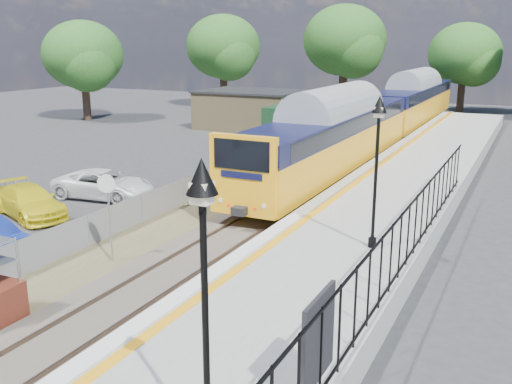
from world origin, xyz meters
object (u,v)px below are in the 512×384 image
Objects in this scene: car_white at (104,184)px; victorian_lamp_north at (378,137)px; car_yellow at (29,201)px; speed_sign at (108,203)px; train at (383,113)px; victorian_lamp_south at (203,243)px.

victorian_lamp_north is at bearing -111.68° from car_white.
car_yellow is at bearing -178.93° from victorian_lamp_north.
speed_sign is 0.68× the size of car_yellow.
victorian_lamp_south is at bearing -80.25° from train.
victorian_lamp_south is at bearing -88.85° from victorian_lamp_north.
train is at bearing 99.75° from victorian_lamp_south.
victorian_lamp_south is 10.98m from speed_sign.
train is at bearing 67.36° from speed_sign.
car_white is (0.81, 3.59, 0.02)m from car_yellow.
victorian_lamp_north is (-0.20, 10.00, 0.00)m from victorian_lamp_south.
speed_sign is (-2.50, -24.83, -0.30)m from train.
victorian_lamp_north is 0.11× the size of train.
victorian_lamp_south is at bearing -142.12° from car_white.
train reaches higher than speed_sign.
speed_sign is 7.07m from car_yellow.
car_yellow is (-14.24, -0.27, -3.67)m from victorian_lamp_north.
car_yellow is at bearing 141.47° from speed_sign.
car_white is (-5.63, 6.15, -1.39)m from speed_sign.
speed_sign is at bearing -160.11° from victorian_lamp_north.
speed_sign is 8.45m from car_white.
train reaches higher than car_white.
speed_sign is at bearing 138.10° from victorian_lamp_south.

